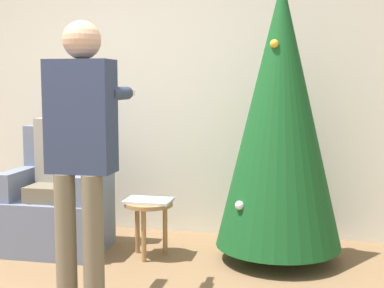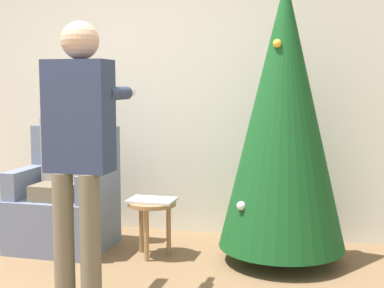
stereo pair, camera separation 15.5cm
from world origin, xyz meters
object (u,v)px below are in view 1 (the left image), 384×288
person_seated (57,165)px  side_stool (149,211)px  christmas_tree (280,114)px  armchair (60,206)px  person_standing (81,141)px

person_seated → side_stool: person_seated is taller
person_seated → christmas_tree: bearing=3.2°
side_stool → armchair: bearing=176.0°
christmas_tree → armchair: size_ratio=2.14×
christmas_tree → person_seated: (-1.71, -0.10, -0.41)m
christmas_tree → person_seated: 1.76m
armchair → person_standing: bearing=-57.8°
person_seated → person_standing: person_standing is taller
side_stool → person_seated: bearing=177.9°
christmas_tree → person_standing: christmas_tree is taller
christmas_tree → person_seated: bearing=-176.8°
person_standing → armchair: bearing=122.2°
side_stool → person_standing: bearing=-95.5°
armchair → person_seated: bearing=-90.0°
armchair → person_seated: (-0.00, -0.03, 0.33)m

